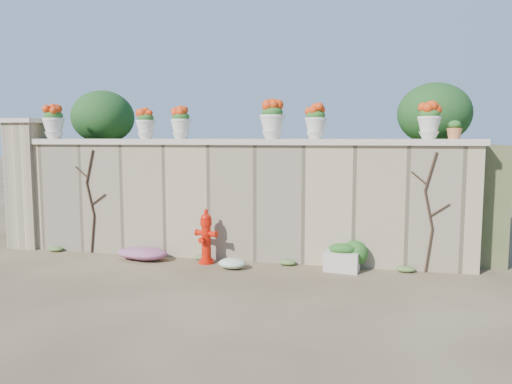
% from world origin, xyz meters
% --- Properties ---
extents(ground, '(80.00, 80.00, 0.00)m').
position_xyz_m(ground, '(0.00, 0.00, 0.00)').
color(ground, '#4E3C27').
rests_on(ground, ground).
extents(stone_wall, '(8.00, 0.40, 2.00)m').
position_xyz_m(stone_wall, '(0.00, 1.80, 1.00)').
color(stone_wall, tan).
rests_on(stone_wall, ground).
extents(wall_cap, '(8.10, 0.52, 0.10)m').
position_xyz_m(wall_cap, '(0.00, 1.80, 2.05)').
color(wall_cap, beige).
rests_on(wall_cap, stone_wall).
extents(gate_pillar, '(0.72, 0.72, 2.48)m').
position_xyz_m(gate_pillar, '(-4.15, 1.80, 1.26)').
color(gate_pillar, tan).
rests_on(gate_pillar, ground).
extents(raised_fill, '(9.00, 6.00, 2.00)m').
position_xyz_m(raised_fill, '(0.00, 5.00, 1.00)').
color(raised_fill, '#384C23').
rests_on(raised_fill, ground).
extents(back_shrub_left, '(1.30, 1.30, 1.10)m').
position_xyz_m(back_shrub_left, '(-3.20, 3.00, 2.55)').
color(back_shrub_left, '#143814').
rests_on(back_shrub_left, raised_fill).
extents(back_shrub_right, '(1.30, 1.30, 1.10)m').
position_xyz_m(back_shrub_right, '(3.40, 3.00, 2.55)').
color(back_shrub_right, '#143814').
rests_on(back_shrub_right, raised_fill).
extents(vine_left, '(0.60, 0.04, 1.91)m').
position_xyz_m(vine_left, '(-2.67, 1.58, 0.99)').
color(vine_left, black).
rests_on(vine_left, ground).
extents(vine_right, '(0.60, 0.04, 1.91)m').
position_xyz_m(vine_right, '(3.23, 1.58, 0.99)').
color(vine_right, black).
rests_on(vine_right, ground).
extents(fire_hydrant, '(0.40, 0.29, 0.92)m').
position_xyz_m(fire_hydrant, '(-0.37, 1.32, 0.46)').
color(fire_hydrant, red).
rests_on(fire_hydrant, ground).
extents(planter_box, '(0.57, 0.38, 0.45)m').
position_xyz_m(planter_box, '(1.90, 1.34, 0.21)').
color(planter_box, beige).
rests_on(planter_box, ground).
extents(green_shrub, '(0.65, 0.58, 0.61)m').
position_xyz_m(green_shrub, '(2.05, 1.55, 0.31)').
color(green_shrub, '#1E5119').
rests_on(green_shrub, ground).
extents(magenta_clump, '(1.01, 0.67, 0.27)m').
position_xyz_m(magenta_clump, '(-1.50, 1.36, 0.13)').
color(magenta_clump, '#CF29A8').
rests_on(magenta_clump, ground).
extents(white_flowers, '(0.57, 0.46, 0.21)m').
position_xyz_m(white_flowers, '(0.12, 1.08, 0.10)').
color(white_flowers, white).
rests_on(white_flowers, ground).
extents(urn_pot_0, '(0.40, 0.40, 0.63)m').
position_xyz_m(urn_pot_0, '(-3.54, 1.80, 2.41)').
color(urn_pot_0, beige).
rests_on(urn_pot_0, wall_cap).
extents(urn_pot_1, '(0.34, 0.34, 0.54)m').
position_xyz_m(urn_pot_1, '(-1.65, 1.80, 2.37)').
color(urn_pot_1, beige).
rests_on(urn_pot_1, wall_cap).
extents(urn_pot_2, '(0.36, 0.36, 0.56)m').
position_xyz_m(urn_pot_2, '(-0.98, 1.80, 2.38)').
color(urn_pot_2, beige).
rests_on(urn_pot_2, wall_cap).
extents(urn_pot_3, '(0.42, 0.42, 0.65)m').
position_xyz_m(urn_pot_3, '(0.67, 1.80, 2.42)').
color(urn_pot_3, beige).
rests_on(urn_pot_3, wall_cap).
extents(urn_pot_4, '(0.36, 0.36, 0.57)m').
position_xyz_m(urn_pot_4, '(1.40, 1.80, 2.38)').
color(urn_pot_4, beige).
rests_on(urn_pot_4, wall_cap).
extents(urn_pot_5, '(0.36, 0.36, 0.57)m').
position_xyz_m(urn_pot_5, '(3.20, 1.80, 2.38)').
color(urn_pot_5, beige).
rests_on(urn_pot_5, wall_cap).
extents(terracotta_pot, '(0.23, 0.23, 0.28)m').
position_xyz_m(terracotta_pot, '(3.57, 1.80, 2.23)').
color(terracotta_pot, '#BD6D39').
rests_on(terracotta_pot, wall_cap).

